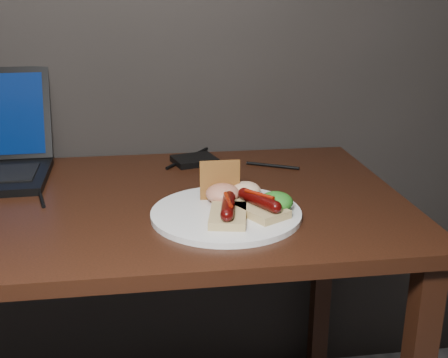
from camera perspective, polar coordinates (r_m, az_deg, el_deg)
name	(u,v)px	position (r m, az deg, el deg)	size (l,w,h in m)	color
desk	(87,239)	(1.29, -13.76, -5.97)	(1.40, 0.70, 0.75)	#35160D
hard_drive	(194,160)	(1.48, -3.02, 1.93)	(0.11, 0.09, 0.02)	black
desk_cables	(100,177)	(1.39, -12.53, 0.21)	(0.99, 0.41, 0.01)	black
plate	(226,214)	(1.14, 0.21, -3.54)	(0.30, 0.30, 0.01)	white
bread_sausage_center	(228,211)	(1.09, 0.41, -3.30)	(0.09, 0.13, 0.04)	#DCC881
bread_sausage_right	(259,206)	(1.12, 3.59, -2.72)	(0.12, 0.13, 0.04)	#DCC881
crispbread	(220,180)	(1.18, -0.42, -0.09)	(0.09, 0.01, 0.09)	#A1602C
salad_greens	(276,202)	(1.13, 5.28, -2.32)	(0.07, 0.07, 0.04)	#136019
salsa_mound	(223,194)	(1.17, -0.12, -1.49)	(0.07, 0.07, 0.04)	#A61410
coleslaw_mound	(246,190)	(1.20, 2.22, -1.15)	(0.06, 0.06, 0.04)	silver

